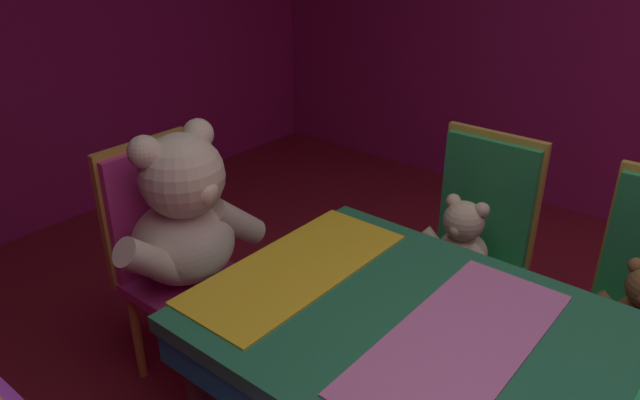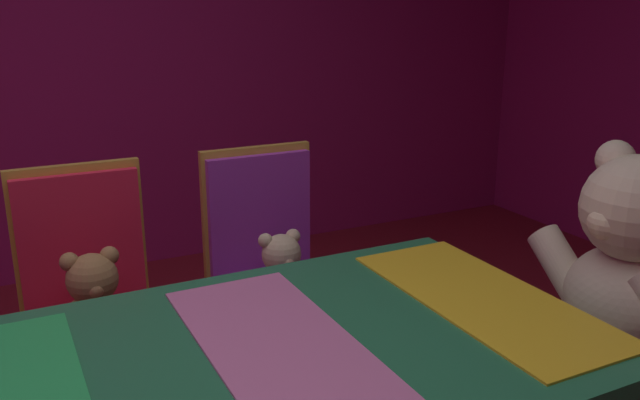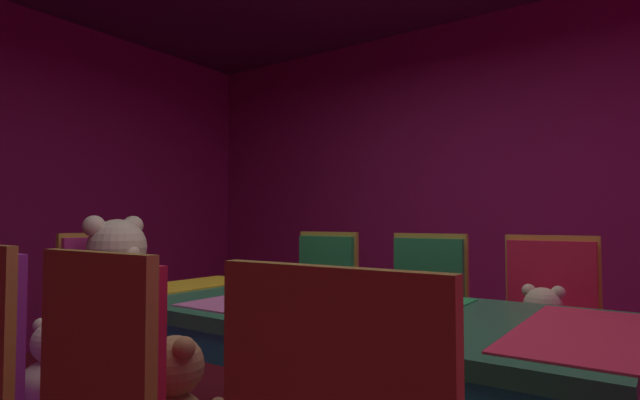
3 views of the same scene
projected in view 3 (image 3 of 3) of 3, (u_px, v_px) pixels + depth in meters
wall_right at (506, 178)px, 4.02m from camera, size 0.12×6.40×2.80m
banquet_table at (329, 327)px, 1.86m from camera, size 0.90×2.02×0.75m
chair_left_2 at (6, 371)px, 1.49m from camera, size 0.42×0.41×0.98m
teddy_left_2 at (54, 367)px, 1.61m from camera, size 0.22×0.29×0.27m
chair_right_0 at (549, 322)px, 2.22m from camera, size 0.42×0.41×0.98m
teddy_right_0 at (543, 328)px, 2.10m from camera, size 0.26×0.34×0.32m
chair_right_1 at (425, 309)px, 2.55m from camera, size 0.42×0.41×0.98m
teddy_right_1 at (413, 316)px, 2.43m from camera, size 0.24×0.30×0.29m
chair_right_2 at (321, 298)px, 2.92m from camera, size 0.42×0.41×0.98m
teddy_right_2 at (307, 301)px, 2.80m from camera, size 0.26×0.34×0.32m
throne_chair at (100, 303)px, 2.75m from camera, size 0.41×0.42×0.98m
king_teddy_bear at (118, 282)px, 2.65m from camera, size 0.66×0.51×0.62m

